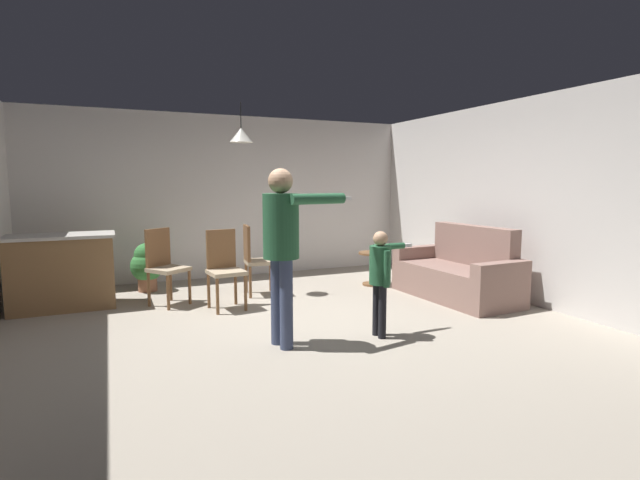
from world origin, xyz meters
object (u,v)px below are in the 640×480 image
object	(u,v)px
couch_floral	(458,274)
potted_plant_corner	(147,265)
side_table_by_couch	(372,264)
person_child	(381,272)
person_adult	(282,238)
spare_remote_on_table	(373,251)
kitchen_counter	(62,272)
dining_chair_near_wall	(165,264)
dining_chair_by_counter	(255,257)
dining_chair_centre_back	(224,266)

from	to	relation	value
couch_floral	potted_plant_corner	world-z (taller)	couch_floral
side_table_by_couch	person_child	distance (m)	2.54
side_table_by_couch	person_adult	distance (m)	3.12
person_child	spare_remote_on_table	world-z (taller)	person_child
couch_floral	potted_plant_corner	xyz separation A→B (m)	(-3.91, 2.20, 0.06)
couch_floral	kitchen_counter	size ratio (longest dim) A/B	1.45
dining_chair_near_wall	side_table_by_couch	bearing A→B (deg)	143.76
person_child	potted_plant_corner	size ratio (longest dim) A/B	1.55
kitchen_counter	dining_chair_by_counter	xyz separation A→B (m)	(2.44, -0.26, 0.07)
dining_chair_centre_back	spare_remote_on_table	bearing A→B (deg)	-176.59
spare_remote_on_table	person_adult	bearing A→B (deg)	-137.07
spare_remote_on_table	side_table_by_couch	bearing A→B (deg)	67.46
dining_chair_centre_back	spare_remote_on_table	size ratio (longest dim) A/B	7.69
person_child	dining_chair_centre_back	size ratio (longest dim) A/B	1.11
dining_chair_by_counter	dining_chair_near_wall	bearing A→B (deg)	-81.64
dining_chair_by_counter	spare_remote_on_table	world-z (taller)	dining_chair_by_counter
couch_floral	potted_plant_corner	distance (m)	4.49
kitchen_counter	person_adult	world-z (taller)	person_adult
kitchen_counter	dining_chair_centre_back	bearing A→B (deg)	-23.14
dining_chair_by_counter	dining_chair_near_wall	distance (m)	1.24
side_table_by_couch	dining_chair_centre_back	bearing A→B (deg)	-169.95
dining_chair_near_wall	potted_plant_corner	distance (m)	0.95
potted_plant_corner	couch_floral	bearing A→B (deg)	-29.28
person_child	dining_chair_centre_back	bearing A→B (deg)	-146.28
person_adult	person_child	distance (m)	1.10
couch_floral	person_adult	xyz separation A→B (m)	(-2.88, -0.87, 0.74)
spare_remote_on_table	kitchen_counter	bearing A→B (deg)	174.58
couch_floral	side_table_by_couch	distance (m)	1.38
person_child	dining_chair_centre_back	xyz separation A→B (m)	(-1.22, 1.78, -0.14)
dining_chair_by_counter	kitchen_counter	bearing A→B (deg)	-89.96
couch_floral	dining_chair_by_counter	bearing A→B (deg)	60.25
side_table_by_couch	dining_chair_by_counter	size ratio (longest dim) A/B	0.52
dining_chair_centre_back	dining_chair_by_counter	bearing A→B (deg)	-142.06
potted_plant_corner	spare_remote_on_table	xyz separation A→B (m)	(3.23, -1.02, 0.15)
dining_chair_centre_back	kitchen_counter	bearing A→B (deg)	-29.13
potted_plant_corner	side_table_by_couch	bearing A→B (deg)	-16.97
dining_chair_by_counter	person_child	bearing A→B (deg)	22.02
side_table_by_couch	person_adult	bearing A→B (deg)	-136.81
person_child	person_adult	bearing A→B (deg)	-98.33
person_child	dining_chair_near_wall	bearing A→B (deg)	-140.90
kitchen_counter	potted_plant_corner	xyz separation A→B (m)	(1.05, 0.62, -0.09)
person_adult	couch_floral	bearing A→B (deg)	96.96
dining_chair_near_wall	dining_chair_centre_back	world-z (taller)	same
person_adult	dining_chair_by_counter	world-z (taller)	person_adult
side_table_by_couch	dining_chair_near_wall	xyz separation A→B (m)	(-3.09, 0.07, 0.22)
person_adult	spare_remote_on_table	bearing A→B (deg)	123.07
spare_remote_on_table	dining_chair_centre_back	bearing A→B (deg)	-170.60
person_adult	dining_chair_near_wall	distance (m)	2.37
kitchen_counter	person_child	size ratio (longest dim) A/B	1.14
side_table_by_couch	potted_plant_corner	bearing A→B (deg)	163.03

